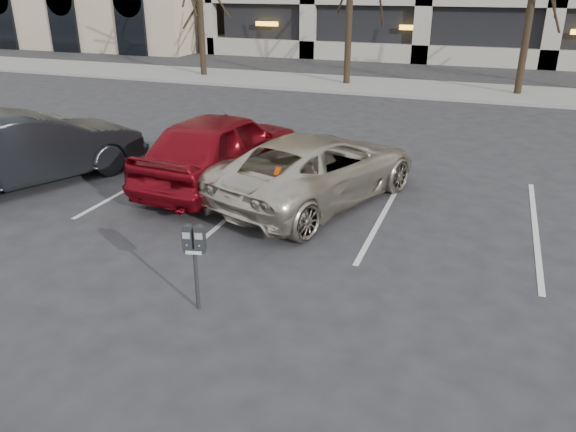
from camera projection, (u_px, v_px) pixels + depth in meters
The scene contains 7 objects.
ground at pixel (281, 245), 9.78m from camera, with size 140.00×140.00×0.00m, color #28282B.
sidewalk at pixel (416, 89), 23.61m from camera, with size 80.00×4.00×0.12m, color gray.
stall_lines at pixel (258, 192), 12.22m from camera, with size 16.90×5.20×0.00m.
parking_meter at pixel (194, 247), 7.54m from camera, with size 0.34×0.19×1.25m.
suv_silver at pixel (317, 168), 11.54m from camera, with size 3.90×5.56×1.42m.
car_red at pixel (222, 148), 12.47m from camera, with size 1.97×4.89×1.67m, color maroon.
car_dark at pixel (32, 148), 12.53m from camera, with size 1.72×4.93×1.62m, color black.
Camera 1 is at (3.14, -8.24, 4.27)m, focal length 35.00 mm.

